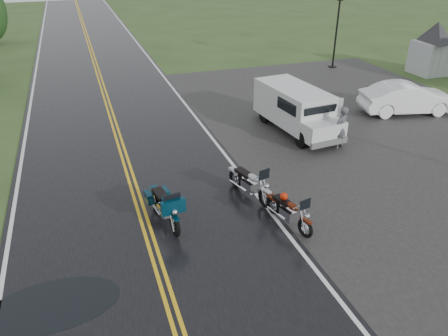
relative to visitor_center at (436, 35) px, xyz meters
name	(u,v)px	position (x,y,z in m)	size (l,w,h in m)	color
ground	(152,246)	(-20.00, -12.00, -2.40)	(120.00, 120.00, 0.00)	#2D471E
road	(113,121)	(-20.00, -2.00, -2.38)	(8.00, 100.00, 0.04)	black
parking_pad	(376,131)	(-9.00, -7.00, -2.38)	(14.00, 24.00, 0.03)	black
visitor_center	(436,35)	(0.00, 0.00, 0.00)	(16.00, 10.00, 4.80)	#A8AAAD
motorcycle_red	(306,221)	(-15.81, -13.05, -1.81)	(0.72, 1.99, 1.18)	#531A09
motorcycle_teal	(175,218)	(-19.28, -11.79, -1.74)	(0.81, 2.23, 1.32)	#042535
motorcycle_silver	(266,191)	(-16.26, -11.25, -1.76)	(0.79, 2.18, 1.29)	#B3B6BB
van_white	(303,125)	(-13.00, -7.50, -1.42)	(1.87, 5.00, 1.96)	silver
person_at_van	(341,128)	(-11.57, -8.03, -1.53)	(0.64, 0.42, 1.75)	#46464B
sedan_white	(407,99)	(-6.26, -5.53, -1.66)	(1.57, 4.50, 1.48)	white
lamp_post_far_right	(336,31)	(-5.01, 3.26, -0.03)	(0.41, 0.41, 4.74)	black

